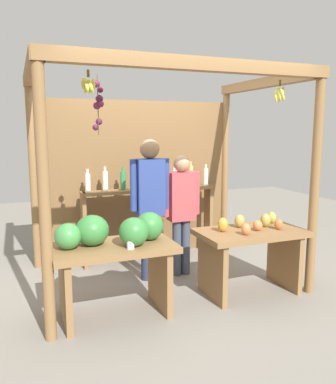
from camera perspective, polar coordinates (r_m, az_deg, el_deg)
name	(u,v)px	position (r m, az deg, el deg)	size (l,w,h in m)	color
ground_plane	(162,278)	(4.88, -0.85, -12.45)	(12.00, 12.00, 0.00)	gray
market_stall	(150,159)	(4.97, -2.71, 4.77)	(2.89, 2.05, 2.43)	olive
fruit_counter_left	(114,249)	(3.80, -7.91, -8.16)	(1.16, 0.64, 1.00)	olive
fruit_counter_right	(251,245)	(4.43, 11.96, -7.61)	(1.16, 0.64, 0.86)	olive
bottle_shelf_unit	(150,202)	(5.35, -2.70, -1.52)	(1.85, 0.22, 1.35)	olive
vendor_man	(150,196)	(4.60, -2.64, -0.61)	(0.48, 0.23, 1.69)	#2A2F46
vendor_woman	(181,205)	(4.77, 1.98, -1.92)	(0.48, 0.20, 1.49)	#3E4557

